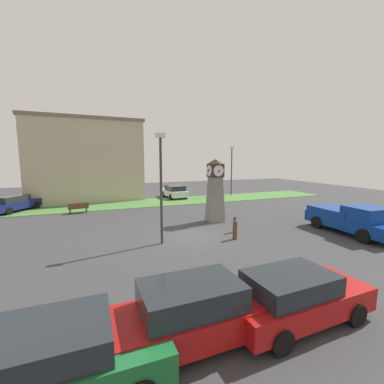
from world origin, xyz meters
TOP-DOWN VIEW (x-y plane):
  - ground_plane at (0.00, 0.00)m, footprint 67.49×67.49m
  - clock_tower at (2.88, 2.93)m, footprint 1.31×1.35m
  - bollard_near_tower at (2.07, -1.29)m, footprint 0.26×0.26m
  - bollard_mid_row at (2.78, -0.08)m, footprint 0.20×0.20m
  - car_navy_sedan at (-6.08, -8.59)m, footprint 3.89×2.06m
  - car_near_tower at (-3.06, -8.22)m, footprint 4.55×1.92m
  - car_by_building at (-0.20, -8.47)m, footprint 4.39×2.01m
  - car_silver_hatch at (-11.98, 12.41)m, footprint 4.06×4.76m
  - car_end_of_row at (3.43, 14.68)m, footprint 2.26×4.30m
  - pickup_truck at (9.33, -2.92)m, footprint 2.36×5.48m
  - bench at (-6.68, 9.54)m, footprint 1.67×0.84m
  - street_lamp_near_road at (-2.05, -0.50)m, footprint 0.50×0.24m
  - street_lamp_far_side at (10.59, 14.02)m, footprint 0.50×0.24m
  - warehouse_blue_far at (-6.10, 17.87)m, footprint 12.36×8.89m
  - grass_verge_far at (0.53, 12.37)m, footprint 40.49×4.92m

SIDE VIEW (x-z plane):
  - ground_plane at x=0.00m, z-range 0.00..0.00m
  - grass_verge_far at x=0.53m, z-range 0.00..0.04m
  - bollard_mid_row at x=2.78m, z-range 0.01..1.01m
  - bench at x=-6.68m, z-range 0.07..0.97m
  - bollard_near_tower at x=2.07m, z-range 0.01..1.15m
  - car_silver_hatch at x=-11.98m, z-range 0.02..1.45m
  - car_end_of_row at x=3.43m, z-range 0.02..1.49m
  - car_navy_sedan at x=-6.08m, z-range 0.02..1.51m
  - car_by_building at x=-0.20m, z-range 0.02..1.52m
  - car_near_tower at x=-3.06m, z-range 0.00..1.62m
  - pickup_truck at x=9.33m, z-range 0.01..1.86m
  - clock_tower at x=2.88m, z-range -0.10..4.47m
  - street_lamp_near_road at x=-2.05m, z-range 0.49..6.44m
  - street_lamp_far_side at x=10.59m, z-range 0.49..6.54m
  - warehouse_blue_far at x=-6.10m, z-range 0.01..8.81m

